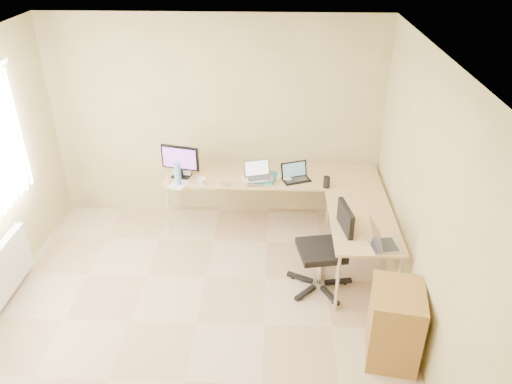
{
  "coord_description": "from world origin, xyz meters",
  "views": [
    {
      "loc": [
        0.74,
        -3.7,
        3.59
      ],
      "look_at": [
        0.55,
        1.1,
        0.9
      ],
      "focal_mm": 35.12,
      "sensor_mm": 36.0,
      "label": 1
    }
  ],
  "objects_px": {
    "desk_main": "(272,200)",
    "cabinet": "(394,325)",
    "laptop_center": "(258,171)",
    "desk_fan": "(185,156)",
    "laptop_return": "(387,236)",
    "keyboard": "(262,177)",
    "mug": "(202,181)",
    "monitor": "(180,161)",
    "desk_return": "(359,247)",
    "water_bottle": "(178,174)",
    "laptop_black": "(296,172)",
    "office_chair": "(321,249)"
  },
  "relations": [
    {
      "from": "desk_return",
      "to": "water_bottle",
      "type": "relative_size",
      "value": 4.58
    },
    {
      "from": "mug",
      "to": "water_bottle",
      "type": "distance_m",
      "value": 0.31
    },
    {
      "from": "cabinet",
      "to": "mug",
      "type": "bearing_deg",
      "value": 145.53
    },
    {
      "from": "water_bottle",
      "to": "cabinet",
      "type": "xyz_separation_m",
      "value": [
        2.25,
        -1.88,
        -0.51
      ]
    },
    {
      "from": "desk_return",
      "to": "laptop_return",
      "type": "bearing_deg",
      "value": -72.77
    },
    {
      "from": "mug",
      "to": "office_chair",
      "type": "relative_size",
      "value": 0.1
    },
    {
      "from": "desk_main",
      "to": "water_bottle",
      "type": "relative_size",
      "value": 9.33
    },
    {
      "from": "desk_return",
      "to": "cabinet",
      "type": "relative_size",
      "value": 1.71
    },
    {
      "from": "desk_return",
      "to": "laptop_black",
      "type": "bearing_deg",
      "value": 128.12
    },
    {
      "from": "desk_main",
      "to": "monitor",
      "type": "relative_size",
      "value": 5.54
    },
    {
      "from": "keyboard",
      "to": "office_chair",
      "type": "height_order",
      "value": "office_chair"
    },
    {
      "from": "laptop_return",
      "to": "keyboard",
      "type": "bearing_deg",
      "value": 32.66
    },
    {
      "from": "laptop_center",
      "to": "mug",
      "type": "distance_m",
      "value": 0.68
    },
    {
      "from": "desk_return",
      "to": "water_bottle",
      "type": "distance_m",
      "value": 2.27
    },
    {
      "from": "desk_main",
      "to": "cabinet",
      "type": "relative_size",
      "value": 3.48
    },
    {
      "from": "laptop_center",
      "to": "mug",
      "type": "height_order",
      "value": "laptop_center"
    },
    {
      "from": "laptop_black",
      "to": "laptop_center",
      "type": "bearing_deg",
      "value": 168.84
    },
    {
      "from": "mug",
      "to": "water_bottle",
      "type": "xyz_separation_m",
      "value": [
        -0.29,
        0.0,
        0.1
      ]
    },
    {
      "from": "monitor",
      "to": "desk_fan",
      "type": "relative_size",
      "value": 1.64
    },
    {
      "from": "desk_main",
      "to": "desk_return",
      "type": "distance_m",
      "value": 1.4
    },
    {
      "from": "laptop_center",
      "to": "desk_fan",
      "type": "distance_m",
      "value": 1.04
    },
    {
      "from": "laptop_center",
      "to": "cabinet",
      "type": "xyz_separation_m",
      "value": [
        1.29,
        -1.97,
        -0.52
      ]
    },
    {
      "from": "laptop_center",
      "to": "laptop_return",
      "type": "bearing_deg",
      "value": -60.41
    },
    {
      "from": "monitor",
      "to": "office_chair",
      "type": "relative_size",
      "value": 0.48
    },
    {
      "from": "desk_fan",
      "to": "cabinet",
      "type": "distance_m",
      "value": 3.31
    },
    {
      "from": "desk_main",
      "to": "desk_return",
      "type": "relative_size",
      "value": 2.04
    },
    {
      "from": "office_chair",
      "to": "desk_fan",
      "type": "bearing_deg",
      "value": 128.54
    },
    {
      "from": "monitor",
      "to": "laptop_return",
      "type": "distance_m",
      "value": 2.65
    },
    {
      "from": "desk_main",
      "to": "laptop_return",
      "type": "xyz_separation_m",
      "value": [
        1.13,
        -1.48,
        0.48
      ]
    },
    {
      "from": "laptop_black",
      "to": "desk_fan",
      "type": "distance_m",
      "value": 1.45
    },
    {
      "from": "laptop_center",
      "to": "laptop_return",
      "type": "distance_m",
      "value": 1.82
    },
    {
      "from": "desk_return",
      "to": "water_bottle",
      "type": "bearing_deg",
      "value": 161.51
    },
    {
      "from": "laptop_return",
      "to": "desk_fan",
      "type": "bearing_deg",
      "value": 43.95
    },
    {
      "from": "water_bottle",
      "to": "cabinet",
      "type": "relative_size",
      "value": 0.37
    },
    {
      "from": "desk_main",
      "to": "desk_return",
      "type": "height_order",
      "value": "same"
    },
    {
      "from": "desk_return",
      "to": "monitor",
      "type": "relative_size",
      "value": 2.72
    },
    {
      "from": "desk_return",
      "to": "desk_fan",
      "type": "xyz_separation_m",
      "value": [
        -2.1,
        1.2,
        0.51
      ]
    },
    {
      "from": "desk_main",
      "to": "office_chair",
      "type": "distance_m",
      "value": 1.35
    },
    {
      "from": "monitor",
      "to": "laptop_return",
      "type": "relative_size",
      "value": 1.38
    },
    {
      "from": "laptop_black",
      "to": "cabinet",
      "type": "height_order",
      "value": "laptop_black"
    },
    {
      "from": "laptop_black",
      "to": "monitor",
      "type": "bearing_deg",
      "value": 157.33
    },
    {
      "from": "laptop_center",
      "to": "laptop_return",
      "type": "xyz_separation_m",
      "value": [
        1.29,
        -1.28,
        -0.04
      ]
    },
    {
      "from": "desk_main",
      "to": "mug",
      "type": "relative_size",
      "value": 27.05
    },
    {
      "from": "desk_main",
      "to": "mug",
      "type": "bearing_deg",
      "value": -160.4
    },
    {
      "from": "laptop_black",
      "to": "mug",
      "type": "xyz_separation_m",
      "value": [
        -1.13,
        -0.17,
        -0.06
      ]
    },
    {
      "from": "desk_return",
      "to": "desk_fan",
      "type": "bearing_deg",
      "value": 150.27
    },
    {
      "from": "keyboard",
      "to": "water_bottle",
      "type": "relative_size",
      "value": 1.72
    },
    {
      "from": "desk_return",
      "to": "keyboard",
      "type": "xyz_separation_m",
      "value": [
        -1.11,
        0.92,
        0.38
      ]
    },
    {
      "from": "office_chair",
      "to": "water_bottle",
      "type": "bearing_deg",
      "value": 139.93
    },
    {
      "from": "laptop_black",
      "to": "cabinet",
      "type": "xyz_separation_m",
      "value": [
        0.83,
        -2.05,
        -0.47
      ]
    }
  ]
}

